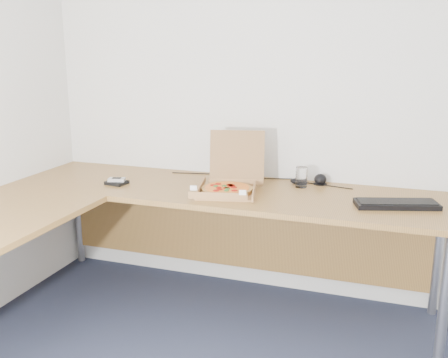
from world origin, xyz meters
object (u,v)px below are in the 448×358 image
at_px(desk, 137,209).
at_px(drinking_glass, 301,177).
at_px(wallet, 117,183).
at_px(pizza_box, 228,186).
at_px(keyboard, 396,204).

bearing_deg(desk, drinking_glass, 39.19).
height_order(drinking_glass, wallet, drinking_glass).
xyz_separation_m(pizza_box, wallet, (-0.68, -0.04, -0.03)).
bearing_deg(wallet, keyboard, 10.90).
bearing_deg(drinking_glass, desk, -140.81).
height_order(drinking_glass, keyboard, drinking_glass).
bearing_deg(desk, keyboard, 16.79).
relative_size(pizza_box, wallet, 3.21).
xyz_separation_m(pizza_box, keyboard, (0.90, 0.02, -0.03)).
bearing_deg(drinking_glass, pizza_box, -146.05).
bearing_deg(drinking_glass, wallet, -164.54).
xyz_separation_m(keyboard, wallet, (-1.58, -0.07, -0.00)).
bearing_deg(pizza_box, drinking_glass, 20.66).
xyz_separation_m(desk, drinking_glass, (0.74, 0.61, 0.09)).
relative_size(pizza_box, drinking_glass, 3.12).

